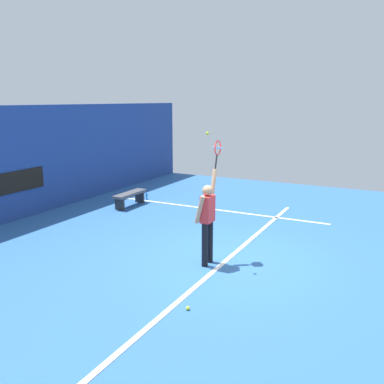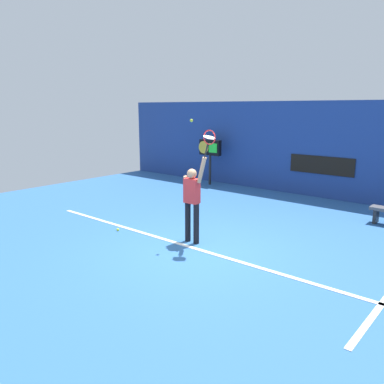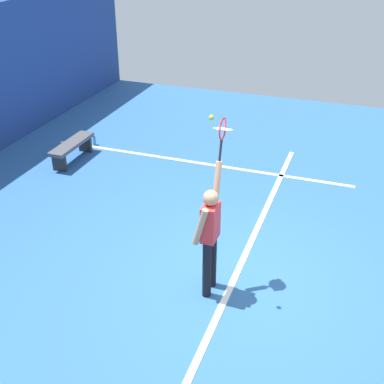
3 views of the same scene
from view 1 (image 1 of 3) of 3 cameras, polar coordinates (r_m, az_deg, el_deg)
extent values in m
plane|color=#2D609E|center=(9.20, 4.98, -9.18)|extent=(18.00, 18.00, 0.00)
cube|color=navy|center=(12.78, -23.67, 3.44)|extent=(18.00, 0.20, 3.22)
cube|color=black|center=(12.77, -23.14, 1.19)|extent=(2.20, 0.03, 0.60)
cube|color=white|center=(9.21, 4.80, -9.11)|extent=(10.00, 0.10, 0.01)
cube|color=white|center=(13.19, 3.11, -2.40)|extent=(0.10, 7.00, 0.01)
cylinder|color=black|center=(8.70, 1.74, -7.18)|extent=(0.13, 0.13, 0.92)
cylinder|color=black|center=(8.91, 2.44, -6.70)|extent=(0.13, 0.13, 0.92)
cube|color=red|center=(8.59, 2.12, -2.32)|extent=(0.34, 0.20, 0.55)
sphere|color=tan|center=(8.50, 2.14, 0.19)|extent=(0.22, 0.22, 0.22)
cylinder|color=tan|center=(8.72, 2.93, 1.24)|extent=(0.24, 0.09, 0.58)
cylinder|color=tan|center=(8.44, 1.05, -2.40)|extent=(0.09, 0.23, 0.58)
cylinder|color=black|center=(8.76, 3.28, 4.09)|extent=(0.11, 0.03, 0.30)
torus|color=red|center=(8.79, 3.52, 5.99)|extent=(0.39, 0.02, 0.39)
cylinder|color=silver|center=(8.79, 3.52, 5.99)|extent=(0.26, 0.27, 0.08)
sphere|color=#CCE033|center=(8.32, 2.11, 7.94)|extent=(0.07, 0.07, 0.07)
cube|color=#4C4C51|center=(13.69, -8.42, -0.23)|extent=(1.40, 0.36, 0.08)
cube|color=#262628|center=(13.31, -9.77, -1.64)|extent=(0.08, 0.32, 0.37)
cube|color=#262628|center=(14.17, -7.10, -0.69)|extent=(0.08, 0.32, 0.37)
cylinder|color=#338CD8|center=(14.53, -6.16, -0.60)|extent=(0.07, 0.07, 0.24)
sphere|color=#CCE033|center=(7.15, -0.56, -15.46)|extent=(0.07, 0.07, 0.07)
camera|label=2|loc=(13.29, 40.39, 7.91)|focal=36.45mm
camera|label=3|loc=(2.93, -20.50, 44.41)|focal=47.98mm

